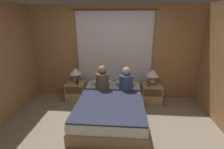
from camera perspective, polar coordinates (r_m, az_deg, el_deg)
name	(u,v)px	position (r m, az deg, el deg)	size (l,w,h in m)	color
ground_plane	(108,136)	(3.33, -1.38, -20.91)	(16.00, 16.00, 0.00)	gray
wall_back	(114,53)	(4.46, 0.83, 7.46)	(4.65, 0.06, 2.50)	#A37547
curtain_panel	(114,56)	(4.42, 0.78, 6.40)	(2.19, 0.02, 2.36)	silver
bed	(111,108)	(3.74, -0.37, -11.61)	(1.43, 2.07, 0.47)	#99754C
nightstand_left	(76,91)	(4.56, -12.49, -5.84)	(0.50, 0.42, 0.52)	tan
nightstand_right	(152,94)	(4.44, 13.74, -6.66)	(0.50, 0.42, 0.52)	tan
lamp_left	(75,73)	(4.43, -12.73, 0.68)	(0.32, 0.32, 0.40)	#B2A899
lamp_right	(153,74)	(4.30, 14.15, 0.02)	(0.32, 0.32, 0.40)	#B2A899
pillow_left	(102,82)	(4.39, -3.60, -2.54)	(0.55, 0.34, 0.12)	white
pillow_right	(125,82)	(4.35, 4.68, -2.77)	(0.55, 0.34, 0.12)	white
blanket_on_bed	(110,104)	(3.37, -0.79, -10.32)	(1.37, 1.44, 0.03)	#2D334C
person_left_in_bed	(102,80)	(3.98, -3.47, -1.86)	(0.32, 0.32, 0.61)	brown
person_right_in_bed	(126,81)	(3.95, 4.96, -2.29)	(0.34, 0.34, 0.59)	#38517A
beer_bottle_on_left_stand	(77,82)	(4.29, -12.08, -2.45)	(0.06, 0.06, 0.21)	black
beer_bottle_on_right_stand	(149,84)	(4.17, 12.73, -3.12)	(0.06, 0.06, 0.22)	#513819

